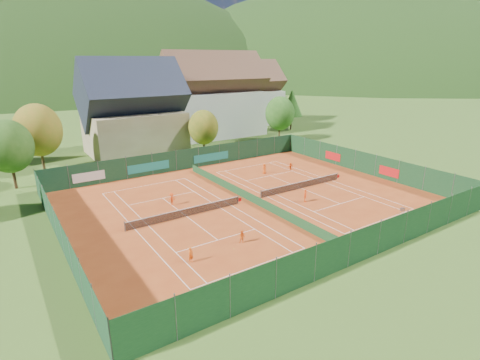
% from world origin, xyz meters
% --- Properties ---
extents(ground, '(600.00, 600.00, 0.00)m').
position_xyz_m(ground, '(0.00, 0.00, -0.02)').
color(ground, '#35581B').
rests_on(ground, ground).
extents(clay_pad, '(40.00, 32.00, 0.01)m').
position_xyz_m(clay_pad, '(0.00, 0.00, 0.01)').
color(clay_pad, '#9F3D17').
rests_on(clay_pad, ground).
extents(court_markings_left, '(11.03, 23.83, 0.00)m').
position_xyz_m(court_markings_left, '(-8.00, 0.00, 0.01)').
color(court_markings_left, white).
rests_on(court_markings_left, ground).
extents(court_markings_right, '(11.03, 23.83, 0.00)m').
position_xyz_m(court_markings_right, '(8.00, 0.00, 0.01)').
color(court_markings_right, white).
rests_on(court_markings_right, ground).
extents(tennis_net_left, '(13.30, 0.10, 1.02)m').
position_xyz_m(tennis_net_left, '(-7.85, 0.00, 0.51)').
color(tennis_net_left, '#59595B').
rests_on(tennis_net_left, ground).
extents(tennis_net_right, '(13.30, 0.10, 1.02)m').
position_xyz_m(tennis_net_right, '(8.15, 0.00, 0.51)').
color(tennis_net_right, '#59595B').
rests_on(tennis_net_right, ground).
extents(court_divider, '(0.03, 28.80, 1.00)m').
position_xyz_m(court_divider, '(0.00, 0.00, 0.50)').
color(court_divider, '#153A1C').
rests_on(court_divider, ground).
extents(fence_north, '(40.00, 0.10, 3.00)m').
position_xyz_m(fence_north, '(-0.46, 15.99, 1.47)').
color(fence_north, '#153B23').
rests_on(fence_north, ground).
extents(fence_south, '(40.00, 0.04, 3.00)m').
position_xyz_m(fence_south, '(0.00, -16.00, 1.50)').
color(fence_south, '#163D1D').
rests_on(fence_south, ground).
extents(fence_west, '(0.04, 32.00, 3.00)m').
position_xyz_m(fence_west, '(-20.00, 0.00, 1.50)').
color(fence_west, '#13351D').
rests_on(fence_west, ground).
extents(fence_east, '(0.09, 32.00, 3.00)m').
position_xyz_m(fence_east, '(20.00, 0.05, 1.48)').
color(fence_east, '#123319').
rests_on(fence_east, ground).
extents(chalet, '(16.20, 12.00, 16.00)m').
position_xyz_m(chalet, '(-3.00, 30.00, 6.62)').
color(chalet, tan).
rests_on(chalet, ground).
extents(hotel_block_a, '(21.60, 11.00, 17.25)m').
position_xyz_m(hotel_block_a, '(16.00, 36.00, 7.38)').
color(hotel_block_a, silver).
rests_on(hotel_block_a, ground).
extents(hotel_block_b, '(17.28, 10.00, 15.50)m').
position_xyz_m(hotel_block_b, '(30.00, 44.00, 6.62)').
color(hotel_block_b, silver).
rests_on(hotel_block_b, ground).
extents(tree_west_front, '(5.72, 5.72, 8.69)m').
position_xyz_m(tree_west_front, '(-22.00, 20.00, 5.39)').
color(tree_west_front, '#4D2D1B').
rests_on(tree_west_front, ground).
extents(tree_west_mid, '(6.44, 6.44, 9.78)m').
position_xyz_m(tree_west_mid, '(-18.00, 26.00, 6.07)').
color(tree_west_mid, '#422E17').
rests_on(tree_west_mid, ground).
extents(tree_center, '(5.01, 5.01, 7.60)m').
position_xyz_m(tree_center, '(6.00, 22.00, 4.72)').
color(tree_center, '#433018').
rests_on(tree_center, ground).
extents(tree_east_front, '(5.72, 5.72, 8.69)m').
position_xyz_m(tree_east_front, '(24.00, 24.00, 5.39)').
color(tree_east_front, '#442C18').
rests_on(tree_east_front, ground).
extents(tree_east_mid, '(5.04, 5.04, 9.00)m').
position_xyz_m(tree_east_mid, '(34.00, 32.00, 6.06)').
color(tree_east_mid, '#442B18').
rests_on(tree_east_mid, ground).
extents(tree_east_back, '(7.15, 7.15, 10.86)m').
position_xyz_m(tree_east_back, '(26.00, 40.00, 6.74)').
color(tree_east_back, '#402A17').
rests_on(tree_east_back, ground).
extents(mountain_backdrop, '(820.00, 530.00, 242.00)m').
position_xyz_m(mountain_backdrop, '(28.54, 233.48, -39.64)').
color(mountain_backdrop, black).
rests_on(mountain_backdrop, ground).
extents(ball_hopper, '(0.34, 0.34, 0.80)m').
position_xyz_m(ball_hopper, '(11.13, -12.05, 0.56)').
color(ball_hopper, slate).
rests_on(ball_hopper, ground).
extents(loose_ball_0, '(0.07, 0.07, 0.07)m').
position_xyz_m(loose_ball_0, '(-7.68, -8.58, 0.03)').
color(loose_ball_0, '#CCD833').
rests_on(loose_ball_0, ground).
extents(loose_ball_1, '(0.07, 0.07, 0.07)m').
position_xyz_m(loose_ball_1, '(7.05, -12.35, 0.03)').
color(loose_ball_1, '#CCD833').
rests_on(loose_ball_1, ground).
extents(loose_ball_2, '(0.07, 0.07, 0.07)m').
position_xyz_m(loose_ball_2, '(0.00, 2.81, 0.03)').
color(loose_ball_2, '#CCD833').
rests_on(loose_ball_2, ground).
extents(loose_ball_3, '(0.07, 0.07, 0.07)m').
position_xyz_m(loose_ball_3, '(-1.81, 5.40, 0.03)').
color(loose_ball_3, '#CCD833').
rests_on(loose_ball_3, ground).
extents(player_left_near, '(0.53, 0.40, 1.30)m').
position_xyz_m(player_left_near, '(-11.72, -8.50, 0.65)').
color(player_left_near, orange).
rests_on(player_left_near, ground).
extents(player_left_mid, '(0.75, 0.70, 1.22)m').
position_xyz_m(player_left_mid, '(-6.46, -8.07, 0.61)').
color(player_left_mid, orange).
rests_on(player_left_mid, ground).
extents(player_left_far, '(0.99, 0.64, 1.44)m').
position_xyz_m(player_left_far, '(-7.94, 3.81, 0.72)').
color(player_left_far, '#E94A14').
rests_on(player_left_far, ground).
extents(player_right_near, '(0.80, 0.93, 1.50)m').
position_xyz_m(player_right_near, '(5.10, -3.74, 0.75)').
color(player_right_near, '#F75515').
rests_on(player_right_near, ground).
extents(player_right_far_a, '(0.75, 0.53, 1.46)m').
position_xyz_m(player_right_far_a, '(7.93, 7.68, 0.73)').
color(player_right_far_a, '#F55D15').
rests_on(player_right_far_a, ground).
extents(player_right_far_b, '(1.12, 0.47, 1.17)m').
position_xyz_m(player_right_far_b, '(12.05, 6.79, 0.59)').
color(player_right_far_b, orange).
rests_on(player_right_far_b, ground).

